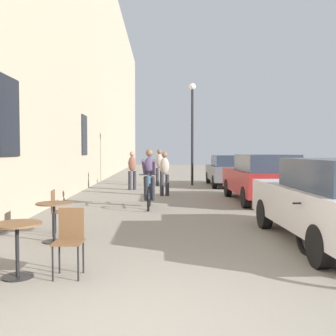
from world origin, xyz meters
The scene contains 15 objects.
ground_plane centered at (0.00, 0.00, 0.00)m, with size 88.00×88.00×0.00m, color gray.
building_facade_left centered at (-3.45, 14.00, 6.66)m, with size 0.54×68.00×13.33m.
cafe_table_near centered at (-1.84, 1.65, 0.52)m, with size 0.64×0.64×0.72m.
cafe_chair_near_toward_wall centered at (-1.17, 1.73, 0.52)m, with size 0.38×0.38×0.89m.
cafe_table_mid centered at (-1.89, 3.63, 0.52)m, with size 0.64×0.64×0.72m.
cafe_chair_mid_toward_street centered at (-1.97, 4.24, 0.52)m, with size 0.41×0.41×0.89m.
cyclist_on_bicycle centered at (-0.28, 7.92, 0.81)m, with size 0.52×1.76×1.74m.
pedestrian_near centered at (0.21, 10.84, 0.92)m, with size 0.34×0.24×1.63m.
pedestrian_mid centered at (-1.14, 13.09, 0.92)m, with size 0.38×0.30×1.64m.
pedestrian_far centered at (0.01, 14.92, 0.98)m, with size 0.36×0.27×1.74m.
street_lamp centered at (1.60, 15.25, 3.11)m, with size 0.32×0.32×4.90m.
parked_car_nearest centered at (3.10, 3.28, 0.79)m, with size 1.84×4.31×1.53m.
parked_car_second centered at (3.34, 9.05, 0.80)m, with size 1.86×4.36×1.55m.
parked_car_third centered at (3.25, 14.81, 0.76)m, with size 1.82×4.15×1.46m.
parked_motorcycle centered at (2.47, 1.90, 0.40)m, with size 0.62×2.14×0.92m.
Camera 1 is at (0.03, -3.40, 1.66)m, focal length 41.41 mm.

